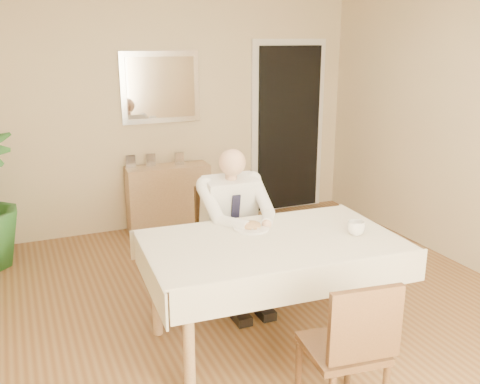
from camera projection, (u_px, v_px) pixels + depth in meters
name	position (u px, v px, depth m)	size (l,w,h in m)	color
room	(261.00, 156.00, 3.60)	(5.00, 5.02, 2.60)	brown
doorway	(288.00, 129.00, 6.45)	(0.96, 0.07, 2.10)	silver
mirror	(161.00, 88.00, 5.71)	(0.86, 0.04, 0.76)	silver
dining_table	(271.00, 251.00, 3.64)	(1.77, 1.11, 0.75)	tan
chair_far	(224.00, 232.00, 4.46)	(0.44, 0.44, 0.89)	#482C19
chair_near	(351.00, 345.00, 2.87)	(0.45, 0.46, 0.86)	#482C19
seated_man	(237.00, 221.00, 4.15)	(0.48, 0.72, 1.24)	white
plate	(251.00, 228.00, 3.80)	(0.26, 0.26, 0.02)	white
food	(251.00, 225.00, 3.80)	(0.14, 0.14, 0.06)	olive
knife	(260.00, 228.00, 3.76)	(0.01, 0.01, 0.13)	silver
fork	(250.00, 229.00, 3.73)	(0.01, 0.01, 0.13)	silver
coffee_mug	(356.00, 228.00, 3.68)	(0.12, 0.12, 0.10)	white
sideboard	(169.00, 198.00, 5.91)	(0.90, 0.31, 0.72)	tan
photo_frame_left	(131.00, 162.00, 5.70)	(0.10, 0.02, 0.14)	silver
photo_frame_center	(151.00, 160.00, 5.78)	(0.10, 0.02, 0.14)	silver
photo_frame_right	(179.00, 159.00, 5.84)	(0.10, 0.02, 0.14)	silver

